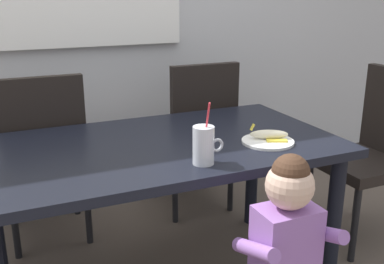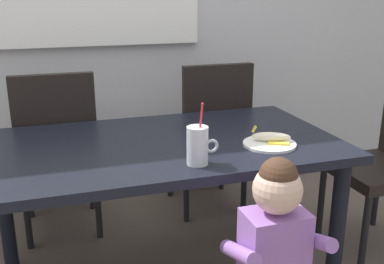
# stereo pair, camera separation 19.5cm
# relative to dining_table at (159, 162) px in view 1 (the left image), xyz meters

# --- Properties ---
(dining_table) EXTENTS (1.58, 0.87, 0.72)m
(dining_table) POSITION_rel_dining_table_xyz_m (0.00, 0.00, 0.00)
(dining_table) COLOR black
(dining_table) RESTS_ON ground
(dining_chair_left) EXTENTS (0.44, 0.44, 0.96)m
(dining_chair_left) POSITION_rel_dining_table_xyz_m (-0.43, 0.62, -0.09)
(dining_chair_left) COLOR black
(dining_chair_left) RESTS_ON ground
(dining_chair_right) EXTENTS (0.44, 0.44, 0.96)m
(dining_chair_right) POSITION_rel_dining_table_xyz_m (0.48, 0.65, -0.09)
(dining_chair_right) COLOR black
(dining_chair_right) RESTS_ON ground
(dining_chair_far) EXTENTS (0.44, 0.44, 0.96)m
(dining_chair_far) POSITION_rel_dining_table_xyz_m (1.25, -0.04, -0.09)
(dining_chair_far) COLOR black
(dining_chair_far) RESTS_ON ground
(toddler_standing) EXTENTS (0.33, 0.24, 0.84)m
(toddler_standing) POSITION_rel_dining_table_xyz_m (0.25, -0.63, -0.10)
(toddler_standing) COLOR #3F4760
(toddler_standing) RESTS_ON ground
(milk_cup) EXTENTS (0.13, 0.08, 0.25)m
(milk_cup) POSITION_rel_dining_table_xyz_m (0.07, -0.31, 0.16)
(milk_cup) COLOR silver
(milk_cup) RESTS_ON dining_table
(snack_plate) EXTENTS (0.23, 0.23, 0.01)m
(snack_plate) POSITION_rel_dining_table_xyz_m (0.44, -0.19, 0.10)
(snack_plate) COLOR white
(snack_plate) RESTS_ON dining_table
(peeled_banana) EXTENTS (0.17, 0.14, 0.07)m
(peeled_banana) POSITION_rel_dining_table_xyz_m (0.46, -0.18, 0.12)
(peeled_banana) COLOR #F4EAC6
(peeled_banana) RESTS_ON snack_plate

